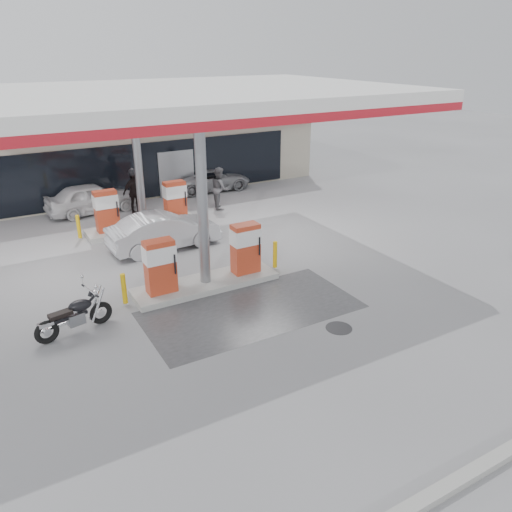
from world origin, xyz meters
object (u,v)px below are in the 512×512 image
(sedan_white, at_px, (92,198))
(biker_walking, at_px, (134,193))
(hatchback_silver, at_px, (164,231))
(parked_motorcycle, at_px, (75,316))
(pump_island_far, at_px, (143,212))
(parked_car_right, at_px, (211,179))
(pump_island_near, at_px, (205,265))
(attendant, at_px, (220,188))

(sedan_white, bearing_deg, biker_walking, -127.45)
(hatchback_silver, bearing_deg, biker_walking, -6.43)
(parked_motorcycle, bearing_deg, biker_walking, 51.58)
(pump_island_far, relative_size, hatchback_silver, 1.28)
(parked_car_right, bearing_deg, parked_motorcycle, 142.70)
(parked_motorcycle, xyz_separation_m, biker_walking, (4.35, 8.99, 0.47))
(pump_island_near, height_order, parked_motorcycle, pump_island_near)
(sedan_white, distance_m, hatchback_silver, 5.75)
(attendant, bearing_deg, parked_motorcycle, 151.08)
(pump_island_near, relative_size, parked_motorcycle, 2.52)
(pump_island_far, bearing_deg, pump_island_near, -90.00)
(pump_island_far, relative_size, parked_car_right, 1.29)
(attendant, xyz_separation_m, hatchback_silver, (-3.89, -3.40, -0.27))
(pump_island_far, xyz_separation_m, parked_car_right, (4.90, 4.00, -0.16))
(pump_island_far, relative_size, parked_motorcycle, 2.52)
(parked_motorcycle, relative_size, sedan_white, 0.52)
(pump_island_far, distance_m, biker_walking, 2.24)
(parked_motorcycle, relative_size, attendant, 1.09)
(parked_motorcycle, height_order, sedan_white, sedan_white)
(pump_island_far, bearing_deg, parked_car_right, 39.25)
(pump_island_near, bearing_deg, attendant, 60.80)
(biker_walking, bearing_deg, parked_motorcycle, -133.76)
(pump_island_near, relative_size, attendant, 2.74)
(parked_motorcycle, bearing_deg, pump_island_near, -1.48)
(parked_car_right, bearing_deg, pump_island_far, 131.44)
(pump_island_near, distance_m, parked_car_right, 11.14)
(hatchback_silver, distance_m, biker_walking, 4.62)
(pump_island_near, xyz_separation_m, hatchback_silver, (0.02, 3.60, -0.05))
(hatchback_silver, xyz_separation_m, parked_car_right, (4.88, 6.40, -0.11))
(pump_island_near, height_order, attendant, attendant)
(sedan_white, bearing_deg, pump_island_far, -164.14)
(hatchback_silver, relative_size, biker_walking, 2.16)
(pump_island_near, relative_size, hatchback_silver, 1.28)
(sedan_white, distance_m, attendant, 5.63)
(sedan_white, height_order, parked_car_right, sedan_white)
(attendant, distance_m, biker_walking, 3.76)
(pump_island_near, height_order, biker_walking, biker_walking)
(parked_motorcycle, relative_size, hatchback_silver, 0.51)
(sedan_white, relative_size, attendant, 2.09)
(pump_island_far, xyz_separation_m, parked_motorcycle, (-3.99, -6.79, -0.24))
(pump_island_far, distance_m, hatchback_silver, 2.40)
(pump_island_far, bearing_deg, sedan_white, 111.58)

